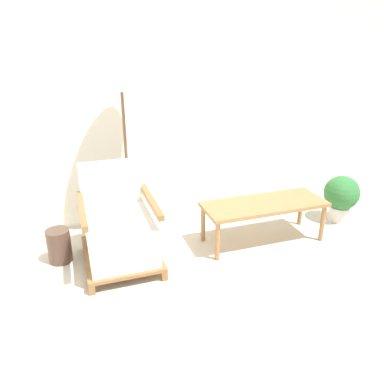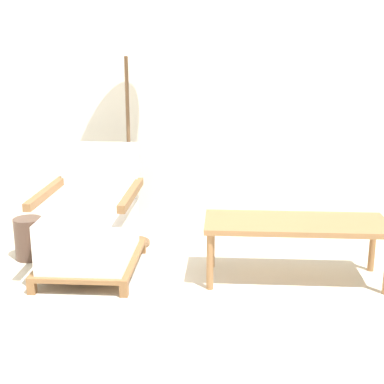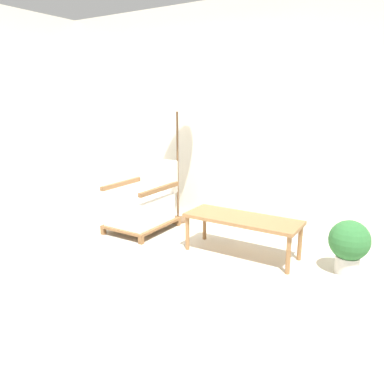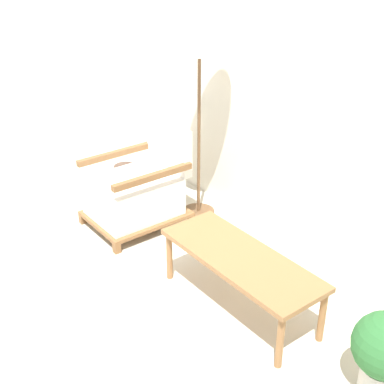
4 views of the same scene
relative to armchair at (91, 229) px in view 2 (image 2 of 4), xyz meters
name	(u,v)px [view 2 (image 2 of 4)]	position (x,y,z in m)	size (l,w,h in m)	color
ground_plane	(146,377)	(0.54, -1.20, -0.30)	(14.00, 14.00, 0.00)	beige
wall_back	(182,64)	(0.54, 0.85, 1.05)	(8.00, 0.06, 2.70)	silver
armchair	(91,229)	(0.00, 0.00, 0.00)	(0.63, 0.78, 0.83)	brown
floor_lamp	(126,47)	(0.18, 0.51, 1.18)	(0.49, 0.49, 1.66)	brown
coffee_table	(296,228)	(1.35, -0.07, 0.06)	(1.17, 0.44, 0.40)	olive
vase	(29,238)	(-0.51, 0.18, -0.15)	(0.20, 0.20, 0.30)	#473328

